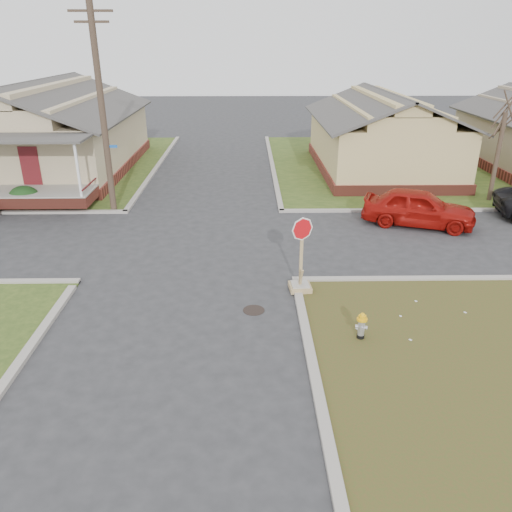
{
  "coord_description": "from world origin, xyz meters",
  "views": [
    {
      "loc": [
        2.05,
        -13.36,
        7.36
      ],
      "look_at": [
        2.29,
        1.0,
        1.1
      ],
      "focal_mm": 35.0,
      "sensor_mm": 36.0,
      "label": 1
    }
  ],
  "objects_px": {
    "fire_hydrant": "(362,324)",
    "stop_sign": "(301,275)",
    "utility_pole": "(102,108)",
    "red_sedan": "(419,207)"
  },
  "relations": [
    {
      "from": "utility_pole",
      "to": "red_sedan",
      "type": "xyz_separation_m",
      "value": [
        13.51,
        -2.14,
        -3.87
      ]
    },
    {
      "from": "fire_hydrant",
      "to": "stop_sign",
      "type": "bearing_deg",
      "value": 132.14
    },
    {
      "from": "utility_pole",
      "to": "fire_hydrant",
      "type": "bearing_deg",
      "value": -49.98
    },
    {
      "from": "red_sedan",
      "to": "utility_pole",
      "type": "bearing_deg",
      "value": 100.72
    },
    {
      "from": "utility_pole",
      "to": "red_sedan",
      "type": "distance_m",
      "value": 14.21
    },
    {
      "from": "fire_hydrant",
      "to": "utility_pole",
      "type": "bearing_deg",
      "value": 146.56
    },
    {
      "from": "utility_pole",
      "to": "stop_sign",
      "type": "distance_m",
      "value": 12.08
    },
    {
      "from": "utility_pole",
      "to": "stop_sign",
      "type": "height_order",
      "value": "utility_pole"
    },
    {
      "from": "utility_pole",
      "to": "red_sedan",
      "type": "height_order",
      "value": "utility_pole"
    },
    {
      "from": "fire_hydrant",
      "to": "stop_sign",
      "type": "xyz_separation_m",
      "value": [
        -1.34,
        2.8,
        0.11
      ]
    }
  ]
}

